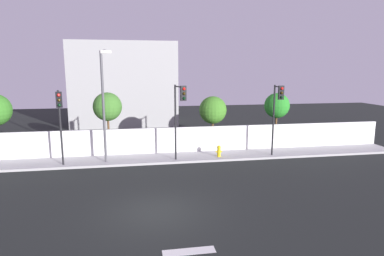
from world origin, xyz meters
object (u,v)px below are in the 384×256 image
at_px(traffic_light_right, 277,105).
at_px(roadside_tree_midleft, 107,107).
at_px(traffic_light_center, 179,107).
at_px(street_lamp_curbside, 104,98).
at_px(traffic_light_left, 60,112).
at_px(roadside_tree_midright, 213,110).
at_px(fire_hydrant, 219,151).
at_px(roadside_tree_rightmost, 277,106).

distance_m(traffic_light_right, roadside_tree_midleft, 11.82).
height_order(traffic_light_center, street_lamp_curbside, street_lamp_curbside).
bearing_deg(traffic_light_left, traffic_light_center, 0.15).
distance_m(roadside_tree_midleft, roadside_tree_midright, 7.73).
distance_m(traffic_light_center, roadside_tree_midright, 4.89).
relative_size(traffic_light_left, roadside_tree_midright, 1.15).
bearing_deg(traffic_light_center, roadside_tree_midleft, 141.26).
relative_size(street_lamp_curbside, fire_hydrant, 8.88).
xyz_separation_m(traffic_light_left, traffic_light_right, (13.68, 0.24, 0.11)).
bearing_deg(roadside_tree_rightmost, roadside_tree_midleft, 180.00).
relative_size(roadside_tree_midright, roadside_tree_rightmost, 0.96).
xyz_separation_m(traffic_light_right, roadside_tree_midleft, (-11.27, 3.53, -0.28)).
height_order(traffic_light_left, roadside_tree_midleft, traffic_light_left).
height_order(traffic_light_right, roadside_tree_midleft, traffic_light_right).
relative_size(fire_hydrant, roadside_tree_rightmost, 0.19).
height_order(roadside_tree_midleft, roadside_tree_rightmost, roadside_tree_midleft).
distance_m(traffic_light_right, fire_hydrant, 4.94).
relative_size(street_lamp_curbside, roadside_tree_midright, 1.73).
xyz_separation_m(roadside_tree_midleft, roadside_tree_midright, (7.72, -0.00, -0.40)).
distance_m(fire_hydrant, roadside_tree_rightmost, 6.59).
relative_size(traffic_light_center, traffic_light_right, 1.01).
height_order(traffic_light_left, street_lamp_curbside, street_lamp_curbside).
xyz_separation_m(traffic_light_center, roadside_tree_midright, (3.04, 3.76, -0.75)).
xyz_separation_m(traffic_light_left, roadside_tree_midleft, (2.41, 3.78, -0.16)).
relative_size(traffic_light_center, roadside_tree_rightmost, 1.16).
height_order(traffic_light_center, traffic_light_right, traffic_light_center).
bearing_deg(roadside_tree_rightmost, traffic_light_right, -114.04).
distance_m(roadside_tree_midleft, roadside_tree_rightmost, 12.85).
distance_m(traffic_light_right, roadside_tree_rightmost, 3.89).
height_order(traffic_light_left, roadside_tree_rightmost, traffic_light_left).
height_order(traffic_light_center, fire_hydrant, traffic_light_center).
bearing_deg(roadside_tree_rightmost, traffic_light_left, -166.10).
bearing_deg(street_lamp_curbside, traffic_light_center, -9.13).
bearing_deg(roadside_tree_midleft, roadside_tree_midright, -0.00).
bearing_deg(traffic_light_right, roadside_tree_rightmost, 65.96).
relative_size(traffic_light_right, street_lamp_curbside, 0.69).
height_order(fire_hydrant, roadside_tree_midright, roadside_tree_midright).
bearing_deg(street_lamp_curbside, roadside_tree_midright, 21.46).
height_order(traffic_light_right, street_lamp_curbside, street_lamp_curbside).
height_order(street_lamp_curbside, fire_hydrant, street_lamp_curbside).
height_order(fire_hydrant, roadside_tree_rightmost, roadside_tree_rightmost).
height_order(traffic_light_right, roadside_tree_midright, traffic_light_right).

